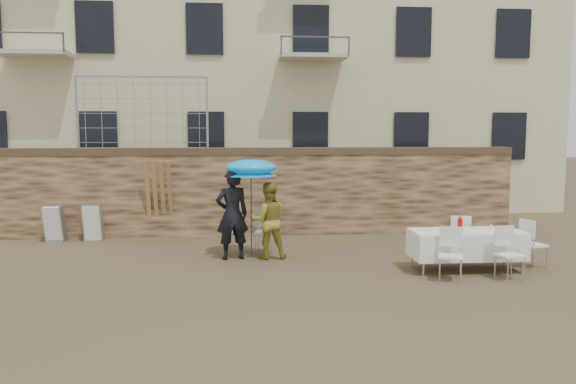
{
  "coord_description": "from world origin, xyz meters",
  "views": [
    {
      "loc": [
        -0.61,
        -9.38,
        2.67
      ],
      "look_at": [
        0.4,
        2.2,
        1.4
      ],
      "focal_mm": 35.0,
      "sensor_mm": 36.0,
      "label": 1
    }
  ],
  "objects": [
    {
      "name": "table_chair_front_left",
      "position": [
        3.11,
        0.1,
        0.48
      ],
      "size": [
        0.61,
        0.61,
        0.96
      ],
      "primitive_type": null,
      "rotation": [
        0.0,
        0.0,
        -0.34
      ],
      "color": "white",
      "rests_on": "ground"
    },
    {
      "name": "umbrella",
      "position": [
        -0.37,
        2.3,
        1.85
      ],
      "size": [
        1.1,
        1.1,
        1.96
      ],
      "color": "#3F3F44",
      "rests_on": "ground"
    },
    {
      "name": "ground",
      "position": [
        0.0,
        0.0,
        0.0
      ],
      "size": [
        80.0,
        80.0,
        0.0
      ],
      "primitive_type": "plane",
      "color": "brown",
      "rests_on": "ground"
    },
    {
      "name": "chair_stack_right",
      "position": [
        -4.16,
        4.57,
        0.46
      ],
      "size": [
        0.46,
        0.4,
        0.92
      ],
      "primitive_type": null,
      "color": "white",
      "rests_on": "ground"
    },
    {
      "name": "table_chair_front_right",
      "position": [
        4.21,
        0.1,
        0.48
      ],
      "size": [
        0.58,
        0.58,
        0.96
      ],
      "primitive_type": null,
      "rotation": [
        0.0,
        0.0,
        0.23
      ],
      "color": "white",
      "rests_on": "ground"
    },
    {
      "name": "banquet_table",
      "position": [
        3.71,
        0.85,
        0.73
      ],
      "size": [
        2.1,
        0.85,
        0.78
      ],
      "color": "white",
      "rests_on": "ground"
    },
    {
      "name": "stone_wall",
      "position": [
        0.0,
        5.0,
        1.1
      ],
      "size": [
        13.0,
        0.5,
        2.2
      ],
      "primitive_type": "cube",
      "color": "brown",
      "rests_on": "ground"
    },
    {
      "name": "couple_chair_left",
      "position": [
        -0.77,
        2.75,
        0.48
      ],
      "size": [
        0.59,
        0.59,
        0.96
      ],
      "primitive_type": null,
      "rotation": [
        0.0,
        0.0,
        3.4
      ],
      "color": "white",
      "rests_on": "ground"
    },
    {
      "name": "wood_planks",
      "position": [
        -2.56,
        4.64,
        1.0
      ],
      "size": [
        0.7,
        0.2,
        2.0
      ],
      "primitive_type": null,
      "color": "#A37749",
      "rests_on": "ground"
    },
    {
      "name": "man_suit",
      "position": [
        -0.77,
        2.2,
        0.94
      ],
      "size": [
        0.77,
        0.6,
        1.88
      ],
      "primitive_type": "imported",
      "rotation": [
        0.0,
        0.0,
        3.38
      ],
      "color": "black",
      "rests_on": "ground"
    },
    {
      "name": "table_chair_side",
      "position": [
        5.11,
        0.95,
        0.48
      ],
      "size": [
        0.59,
        0.59,
        0.96
      ],
      "primitive_type": null,
      "rotation": [
        0.0,
        0.0,
        1.85
      ],
      "color": "white",
      "rests_on": "ground"
    },
    {
      "name": "chain_link_fence",
      "position": [
        -3.0,
        5.0,
        3.1
      ],
      "size": [
        3.2,
        0.06,
        1.8
      ],
      "primitive_type": null,
      "color": "gray",
      "rests_on": "stone_wall"
    },
    {
      "name": "soda_bottle",
      "position": [
        3.51,
        0.7,
        0.91
      ],
      "size": [
        0.09,
        0.09,
        0.26
      ],
      "primitive_type": "cylinder",
      "color": "red",
      "rests_on": "banquet_table"
    },
    {
      "name": "woman_dress",
      "position": [
        -0.02,
        2.2,
        0.8
      ],
      "size": [
        0.82,
        0.66,
        1.61
      ],
      "primitive_type": "imported",
      "rotation": [
        0.0,
        0.0,
        3.22
      ],
      "color": "gold",
      "rests_on": "ground"
    },
    {
      "name": "couple_chair_right",
      "position": [
        -0.07,
        2.75,
        0.48
      ],
      "size": [
        0.58,
        0.58,
        0.96
      ],
      "primitive_type": null,
      "rotation": [
        0.0,
        0.0,
        2.89
      ],
      "color": "white",
      "rests_on": "ground"
    },
    {
      "name": "chair_stack_left",
      "position": [
        -5.06,
        4.57,
        0.46
      ],
      "size": [
        0.46,
        0.47,
        0.92
      ],
      "primitive_type": null,
      "color": "white",
      "rests_on": "ground"
    },
    {
      "name": "table_chair_back",
      "position": [
        3.91,
        1.65,
        0.48
      ],
      "size": [
        0.62,
        0.62,
        0.96
      ],
      "primitive_type": null,
      "rotation": [
        0.0,
        0.0,
        2.79
      ],
      "color": "white",
      "rests_on": "ground"
    }
  ]
}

